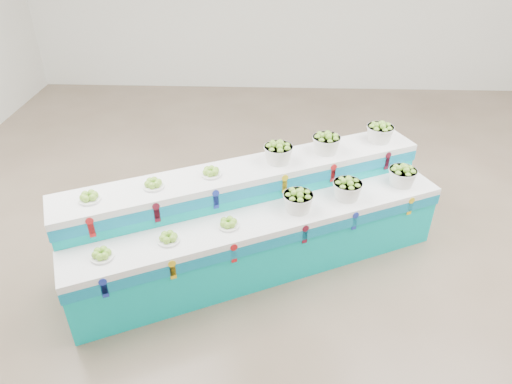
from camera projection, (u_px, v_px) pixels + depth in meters
ground at (293, 242)px, 5.39m from camera, size 10.00×10.00×0.00m
display_stand at (256, 221)px, 4.87m from camera, size 4.00×2.57×1.02m
plate_lower_left at (102, 254)px, 4.05m from camera, size 0.28×0.28×0.09m
plate_lower_mid at (168, 237)px, 4.24m from camera, size 0.28×0.28×0.09m
plate_lower_right at (228, 223)px, 4.42m from camera, size 0.28×0.28×0.09m
basket_lower_left at (298, 200)px, 4.62m from camera, size 0.40×0.40×0.22m
basket_lower_mid at (347, 188)px, 4.81m from camera, size 0.40×0.40×0.22m
basket_lower_right at (402, 175)px, 5.03m from camera, size 0.40×0.40×0.22m
plate_upper_left at (89, 196)px, 4.26m from camera, size 0.28×0.28×0.09m
plate_upper_mid at (153, 183)px, 4.45m from camera, size 0.28×0.28×0.09m
plate_upper_right at (211, 171)px, 4.63m from camera, size 0.28×0.28×0.09m
basket_upper_left at (278, 152)px, 4.84m from camera, size 0.40×0.40×0.22m
basket_upper_mid at (326, 143)px, 5.02m from camera, size 0.40×0.40×0.22m
basket_upper_right at (380, 132)px, 5.24m from camera, size 0.40×0.40×0.22m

